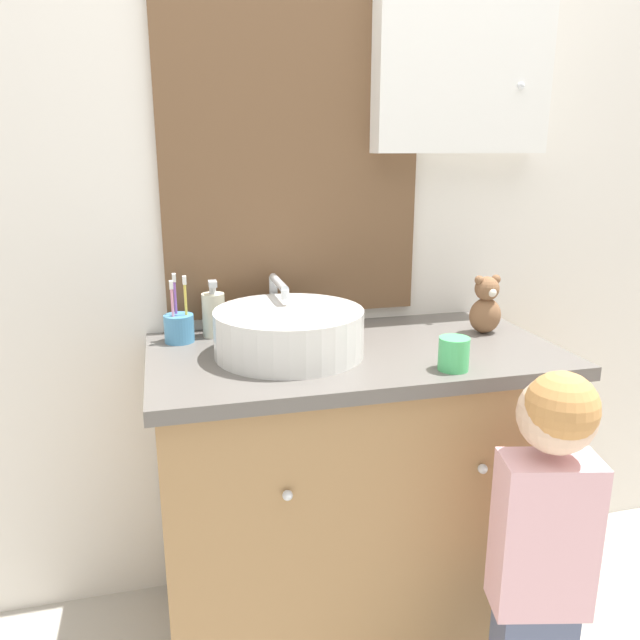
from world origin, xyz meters
name	(u,v)px	position (x,y,z in m)	size (l,w,h in m)	color
wall_back	(333,173)	(0.02, 0.62, 1.29)	(3.20, 0.18, 2.50)	silver
vanity_counter	(353,491)	(0.00, 0.32, 0.42)	(1.07, 0.57, 0.84)	#A37A4C
sink_basin	(289,331)	(-0.18, 0.32, 0.90)	(0.38, 0.43, 0.17)	silver
toothbrush_holder	(179,326)	(-0.44, 0.50, 0.89)	(0.08, 0.08, 0.19)	#4C93C6
soap_dispenser	(214,314)	(-0.35, 0.53, 0.91)	(0.06, 0.06, 0.16)	beige
child_figure	(545,530)	(0.30, -0.14, 0.55)	(0.29, 0.43, 0.92)	slate
teddy_bear	(486,306)	(0.40, 0.37, 0.92)	(0.09, 0.08, 0.17)	brown
drinking_cup	(454,354)	(0.18, 0.11, 0.88)	(0.07, 0.07, 0.08)	#4CC670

